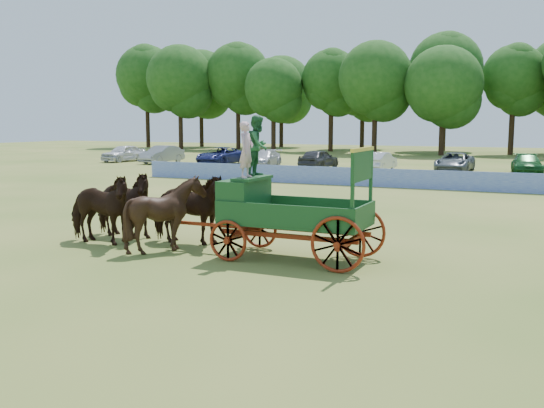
# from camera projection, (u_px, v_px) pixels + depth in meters

# --- Properties ---
(ground) EXTENTS (160.00, 160.00, 0.00)m
(ground) POSITION_uv_depth(u_px,v_px,m) (180.00, 241.00, 18.65)
(ground) COLOR olive
(ground) RESTS_ON ground
(horse_lead_left) EXTENTS (2.52, 1.15, 2.12)m
(horse_lead_left) POSITION_uv_depth(u_px,v_px,m) (98.00, 209.00, 17.97)
(horse_lead_left) COLOR black
(horse_lead_left) RESTS_ON ground
(horse_lead_right) EXTENTS (2.59, 1.31, 2.12)m
(horse_lead_right) POSITION_uv_depth(u_px,v_px,m) (122.00, 204.00, 18.96)
(horse_lead_right) COLOR black
(horse_lead_right) RESTS_ON ground
(horse_wheel_left) EXTENTS (2.25, 2.09, 2.13)m
(horse_wheel_left) POSITION_uv_depth(u_px,v_px,m) (166.00, 214.00, 16.98)
(horse_wheel_left) COLOR black
(horse_wheel_left) RESTS_ON ground
(horse_wheel_right) EXTENTS (2.63, 1.42, 2.12)m
(horse_wheel_right) POSITION_uv_depth(u_px,v_px,m) (187.00, 209.00, 17.97)
(horse_wheel_right) COLOR black
(horse_wheel_right) RESTS_ON ground
(farm_dray) EXTENTS (6.00, 2.00, 3.80)m
(farm_dray) POSITION_uv_depth(u_px,v_px,m) (270.00, 196.00, 16.21)
(farm_dray) COLOR #962A0F
(farm_dray) RESTS_ON ground
(sponsor_banner) EXTENTS (26.00, 0.08, 1.05)m
(sponsor_banner) POSITION_uv_depth(u_px,v_px,m) (337.00, 176.00, 35.20)
(sponsor_banner) COLOR #2242B9
(sponsor_banner) RESTS_ON ground
(parked_cars) EXTENTS (37.13, 6.44, 1.58)m
(parked_cars) POSITION_uv_depth(u_px,v_px,m) (292.00, 158.00, 49.59)
(parked_cars) COLOR silver
(parked_cars) RESTS_ON ground
(treeline) EXTENTS (87.15, 22.84, 15.39)m
(treeline) POSITION_uv_depth(u_px,v_px,m) (413.00, 75.00, 73.22)
(treeline) COLOR #382314
(treeline) RESTS_ON ground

